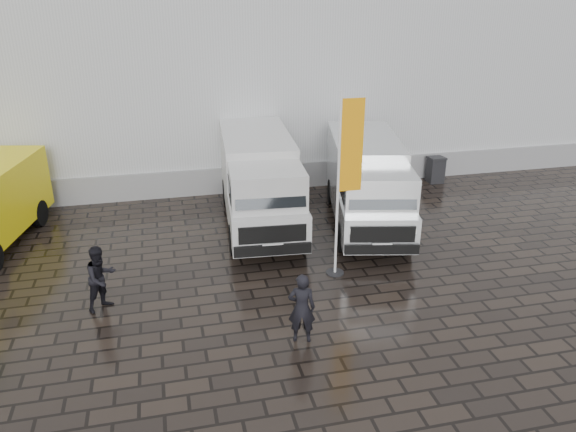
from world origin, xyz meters
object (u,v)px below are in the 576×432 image
(van_silver, at_px, (367,185))
(flagpole, at_px, (345,176))
(person_tent, at_px, (101,278))
(van_white, at_px, (259,183))
(wheelie_bin, at_px, (435,170))
(person_front, at_px, (302,308))

(van_silver, relative_size, flagpole, 1.26)
(flagpole, bearing_deg, person_tent, -176.24)
(van_white, relative_size, flagpole, 1.31)
(wheelie_bin, distance_m, person_front, 12.26)
(wheelie_bin, bearing_deg, person_front, -129.58)
(van_silver, xyz_separation_m, flagpole, (-1.83, -3.07, 1.45))
(flagpole, bearing_deg, van_white, 112.34)
(person_front, distance_m, person_tent, 5.05)
(van_white, distance_m, person_front, 6.74)
(flagpole, height_order, person_front, flagpole)
(van_white, bearing_deg, van_silver, -8.72)
(van_white, distance_m, flagpole, 4.40)
(van_silver, height_order, person_tent, van_silver)
(wheelie_bin, distance_m, person_tent, 14.18)
(flagpole, bearing_deg, van_silver, 59.24)
(van_silver, bearing_deg, flagpole, -108.38)
(van_white, height_order, person_tent, van_white)
(person_front, bearing_deg, flagpole, -109.10)
(van_silver, xyz_separation_m, person_front, (-3.70, -5.92, -0.54))
(van_white, relative_size, person_front, 3.94)
(wheelie_bin, height_order, person_tent, person_tent)
(person_tent, bearing_deg, van_white, 2.40)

